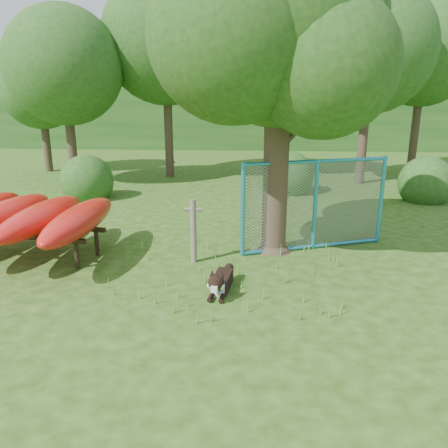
# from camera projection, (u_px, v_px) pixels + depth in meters

# --- Properties ---
(ground) EXTENTS (80.00, 80.00, 0.00)m
(ground) POSITION_uv_depth(u_px,v_px,m) (207.00, 298.00, 7.62)
(ground) COLOR #21460E
(ground) RESTS_ON ground
(oak_tree) EXTENTS (4.97, 4.87, 6.86)m
(oak_tree) POSITION_uv_depth(u_px,v_px,m) (278.00, 35.00, 8.72)
(oak_tree) COLOR #38291E
(oak_tree) RESTS_ON ground
(wooden_post) EXTENTS (0.37, 0.13, 1.36)m
(wooden_post) POSITION_uv_depth(u_px,v_px,m) (193.00, 229.00, 9.09)
(wooden_post) COLOR #64594B
(wooden_post) RESTS_ON ground
(kayak_rack) EXTENTS (3.69, 3.92, 1.19)m
(kayak_rack) POSITION_uv_depth(u_px,v_px,m) (22.00, 216.00, 9.39)
(kayak_rack) COLOR black
(kayak_rack) RESTS_ON ground
(husky_dog) EXTENTS (0.41, 1.23, 0.55)m
(husky_dog) POSITION_uv_depth(u_px,v_px,m) (220.00, 282.00, 7.79)
(husky_dog) COLOR black
(husky_dog) RESTS_ON ground
(fence_section) EXTENTS (3.35, 1.33, 3.45)m
(fence_section) POSITION_uv_depth(u_px,v_px,m) (315.00, 205.00, 9.82)
(fence_section) COLOR teal
(fence_section) RESTS_ON ground
(wildflower_clump) EXTENTS (0.11, 0.10, 0.25)m
(wildflower_clump) POSITION_uv_depth(u_px,v_px,m) (222.00, 283.00, 7.76)
(wildflower_clump) COLOR #599C33
(wildflower_clump) RESTS_ON ground
(bg_tree_a) EXTENTS (4.40, 4.40, 6.70)m
(bg_tree_a) POSITION_uv_depth(u_px,v_px,m) (64.00, 67.00, 16.41)
(bg_tree_a) COLOR #38291E
(bg_tree_a) RESTS_ON ground
(bg_tree_b) EXTENTS (5.20, 5.20, 8.22)m
(bg_tree_b) POSITION_uv_depth(u_px,v_px,m) (165.00, 40.00, 17.76)
(bg_tree_b) COLOR #38291E
(bg_tree_b) RESTS_ON ground
(bg_tree_c) EXTENTS (4.00, 4.00, 6.12)m
(bg_tree_c) POSITION_uv_depth(u_px,v_px,m) (274.00, 80.00, 18.82)
(bg_tree_c) COLOR #38291E
(bg_tree_c) RESTS_ON ground
(bg_tree_d) EXTENTS (4.80, 4.80, 7.50)m
(bg_tree_d) POSITION_uv_depth(u_px,v_px,m) (371.00, 50.00, 16.38)
(bg_tree_d) COLOR #38291E
(bg_tree_d) RESTS_ON ground
(bg_tree_e) EXTENTS (4.60, 4.60, 7.55)m
(bg_tree_e) POSITION_uv_depth(u_px,v_px,m) (424.00, 53.00, 19.00)
(bg_tree_e) COLOR #38291E
(bg_tree_e) RESTS_ON ground
(bg_tree_f) EXTENTS (3.60, 3.60, 5.55)m
(bg_tree_f) POSITION_uv_depth(u_px,v_px,m) (40.00, 89.00, 19.68)
(bg_tree_f) COLOR #38291E
(bg_tree_f) RESTS_ON ground
(shrub_left) EXTENTS (1.80, 1.80, 1.80)m
(shrub_left) POSITION_uv_depth(u_px,v_px,m) (89.00, 198.00, 15.16)
(shrub_left) COLOR #204C18
(shrub_left) RESTS_ON ground
(shrub_right) EXTENTS (1.80, 1.80, 1.80)m
(shrub_right) POSITION_uv_depth(u_px,v_px,m) (424.00, 200.00, 14.82)
(shrub_right) COLOR #204C18
(shrub_right) RESTS_ON ground
(shrub_mid) EXTENTS (1.80, 1.80, 1.80)m
(shrub_mid) POSITION_uv_depth(u_px,v_px,m) (288.00, 192.00, 16.10)
(shrub_mid) COLOR #204C18
(shrub_mid) RESTS_ON ground
(wooded_hillside) EXTENTS (80.00, 12.00, 6.00)m
(wooded_hillside) POSITION_uv_depth(u_px,v_px,m) (247.00, 102.00, 33.60)
(wooded_hillside) COLOR #204C18
(wooded_hillside) RESTS_ON ground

